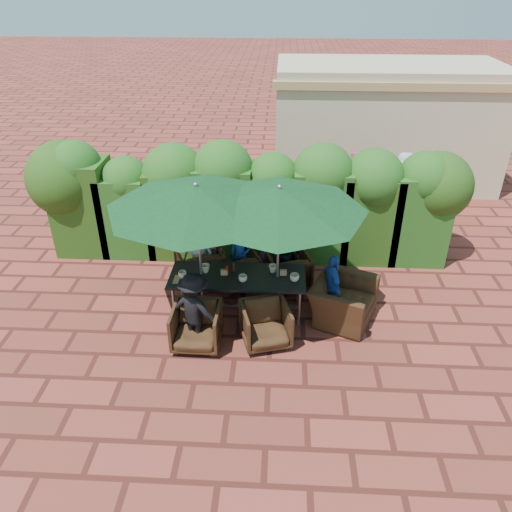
{
  "coord_description": "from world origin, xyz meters",
  "views": [
    {
      "loc": [
        0.67,
        -7.12,
        5.42
      ],
      "look_at": [
        0.26,
        0.4,
        1.03
      ],
      "focal_mm": 35.0,
      "sensor_mm": 36.0,
      "label": 1
    }
  ],
  "objects_px": {
    "umbrella_right": "(279,199)",
    "chair_far_mid": "(237,268)",
    "chair_end_right": "(343,295)",
    "dining_table": "(238,279)",
    "umbrella_left": "(196,197)",
    "chair_near_right": "(266,323)",
    "chair_far_left": "(200,264)",
    "chair_near_left": "(196,325)",
    "chair_far_right": "(288,268)"
  },
  "relations": [
    {
      "from": "umbrella_left",
      "to": "chair_end_right",
      "type": "relative_size",
      "value": 2.65
    },
    {
      "from": "chair_far_right",
      "to": "chair_near_left",
      "type": "xyz_separation_m",
      "value": [
        -1.49,
        -1.82,
        -0.0
      ]
    },
    {
      "from": "umbrella_left",
      "to": "umbrella_right",
      "type": "height_order",
      "value": "same"
    },
    {
      "from": "dining_table",
      "to": "umbrella_left",
      "type": "bearing_deg",
      "value": 177.93
    },
    {
      "from": "umbrella_left",
      "to": "chair_far_right",
      "type": "xyz_separation_m",
      "value": [
        1.53,
        0.84,
        -1.82
      ]
    },
    {
      "from": "umbrella_right",
      "to": "chair_near_right",
      "type": "distance_m",
      "value": 2.02
    },
    {
      "from": "dining_table",
      "to": "chair_far_right",
      "type": "xyz_separation_m",
      "value": [
        0.89,
        0.86,
        -0.28
      ]
    },
    {
      "from": "dining_table",
      "to": "chair_end_right",
      "type": "relative_size",
      "value": 2.11
    },
    {
      "from": "chair_near_left",
      "to": "chair_end_right",
      "type": "bearing_deg",
      "value": 20.23
    },
    {
      "from": "umbrella_right",
      "to": "chair_far_right",
      "type": "relative_size",
      "value": 3.65
    },
    {
      "from": "dining_table",
      "to": "umbrella_right",
      "type": "distance_m",
      "value": 1.69
    },
    {
      "from": "chair_end_right",
      "to": "chair_far_mid",
      "type": "bearing_deg",
      "value": 86.77
    },
    {
      "from": "chair_far_left",
      "to": "chair_near_right",
      "type": "distance_m",
      "value": 2.17
    },
    {
      "from": "chair_far_left",
      "to": "chair_near_right",
      "type": "height_order",
      "value": "chair_far_left"
    },
    {
      "from": "dining_table",
      "to": "chair_end_right",
      "type": "bearing_deg",
      "value": -3.66
    },
    {
      "from": "dining_table",
      "to": "umbrella_left",
      "type": "relative_size",
      "value": 0.79
    },
    {
      "from": "umbrella_left",
      "to": "chair_near_left",
      "type": "xyz_separation_m",
      "value": [
        0.05,
        -0.98,
        -1.82
      ]
    },
    {
      "from": "chair_far_mid",
      "to": "chair_end_right",
      "type": "bearing_deg",
      "value": 129.34
    },
    {
      "from": "umbrella_right",
      "to": "chair_far_right",
      "type": "height_order",
      "value": "umbrella_right"
    },
    {
      "from": "umbrella_right",
      "to": "dining_table",
      "type": "bearing_deg",
      "value": -179.68
    },
    {
      "from": "chair_far_left",
      "to": "chair_far_right",
      "type": "distance_m",
      "value": 1.71
    },
    {
      "from": "umbrella_right",
      "to": "chair_far_mid",
      "type": "relative_size",
      "value": 3.66
    },
    {
      "from": "umbrella_right",
      "to": "chair_far_left",
      "type": "distance_m",
      "value": 2.5
    },
    {
      "from": "chair_end_right",
      "to": "dining_table",
      "type": "bearing_deg",
      "value": 109.4
    },
    {
      "from": "chair_far_left",
      "to": "chair_far_mid",
      "type": "xyz_separation_m",
      "value": [
        0.73,
        -0.03,
        -0.03
      ]
    },
    {
      "from": "dining_table",
      "to": "chair_near_left",
      "type": "height_order",
      "value": "chair_near_left"
    },
    {
      "from": "chair_far_mid",
      "to": "chair_near_right",
      "type": "relative_size",
      "value": 1.02
    },
    {
      "from": "umbrella_right",
      "to": "chair_far_mid",
      "type": "distance_m",
      "value": 2.15
    },
    {
      "from": "chair_far_mid",
      "to": "chair_end_right",
      "type": "distance_m",
      "value": 2.16
    },
    {
      "from": "chair_far_mid",
      "to": "chair_far_right",
      "type": "distance_m",
      "value": 0.98
    },
    {
      "from": "chair_far_right",
      "to": "chair_end_right",
      "type": "height_order",
      "value": "chair_end_right"
    },
    {
      "from": "dining_table",
      "to": "umbrella_left",
      "type": "distance_m",
      "value": 1.67
    },
    {
      "from": "chair_far_right",
      "to": "chair_near_left",
      "type": "relative_size",
      "value": 1.0
    },
    {
      "from": "umbrella_right",
      "to": "chair_end_right",
      "type": "height_order",
      "value": "umbrella_right"
    },
    {
      "from": "chair_near_left",
      "to": "chair_far_right",
      "type": "bearing_deg",
      "value": 52.04
    },
    {
      "from": "chair_far_mid",
      "to": "chair_near_left",
      "type": "distance_m",
      "value": 1.87
    },
    {
      "from": "dining_table",
      "to": "chair_far_mid",
      "type": "height_order",
      "value": "chair_far_mid"
    },
    {
      "from": "umbrella_left",
      "to": "chair_near_right",
      "type": "distance_m",
      "value": 2.33
    },
    {
      "from": "dining_table",
      "to": "chair_far_left",
      "type": "bearing_deg",
      "value": 133.29
    },
    {
      "from": "umbrella_left",
      "to": "chair_near_right",
      "type": "xyz_separation_m",
      "value": [
        1.16,
        -0.86,
        -1.83
      ]
    },
    {
      "from": "umbrella_right",
      "to": "chair_far_mid",
      "type": "bearing_deg",
      "value": 133.21
    },
    {
      "from": "chair_far_right",
      "to": "chair_near_left",
      "type": "bearing_deg",
      "value": 33.49
    },
    {
      "from": "chair_far_mid",
      "to": "dining_table",
      "type": "bearing_deg",
      "value": 71.89
    },
    {
      "from": "chair_near_right",
      "to": "dining_table",
      "type": "bearing_deg",
      "value": 106.39
    },
    {
      "from": "dining_table",
      "to": "umbrella_left",
      "type": "height_order",
      "value": "umbrella_left"
    },
    {
      "from": "dining_table",
      "to": "chair_near_right",
      "type": "relative_size",
      "value": 3.06
    },
    {
      "from": "dining_table",
      "to": "chair_near_right",
      "type": "distance_m",
      "value": 1.03
    },
    {
      "from": "umbrella_right",
      "to": "chair_near_left",
      "type": "distance_m",
      "value": 2.43
    },
    {
      "from": "chair_far_mid",
      "to": "chair_near_right",
      "type": "distance_m",
      "value": 1.79
    },
    {
      "from": "dining_table",
      "to": "chair_far_left",
      "type": "height_order",
      "value": "chair_far_left"
    }
  ]
}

